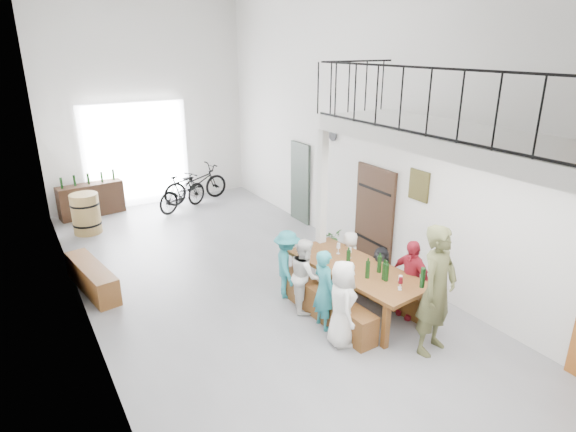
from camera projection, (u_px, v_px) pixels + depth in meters
floor at (249, 286)px, 8.95m from camera, size 12.00×12.00×0.00m
room_walls at (242, 90)px, 7.75m from camera, size 12.00×12.00×12.00m
gateway_portal at (137, 155)px, 13.08m from camera, size 2.80×0.08×2.80m
right_wall_decor at (437, 201)px, 8.16m from camera, size 0.07×8.28×5.07m
balcony at (481, 148)px, 6.38m from camera, size 1.52×5.62×4.00m
tasting_table at (356, 271)px, 7.97m from camera, size 1.30×2.58×0.79m
bench_inner at (326, 305)px, 7.85m from camera, size 0.44×2.16×0.49m
bench_wall at (383, 291)px, 8.35m from camera, size 0.51×1.84×0.42m
tableware at (367, 264)px, 7.70m from camera, size 0.66×1.84×0.35m
side_bench at (92, 278)px, 8.75m from camera, size 0.66×1.81×0.50m
oak_barrel at (86, 214)px, 11.33m from camera, size 0.65×0.65×0.96m
serving_counter at (91, 200)px, 12.53m from camera, size 1.66×0.65×0.85m
counter_bottles at (88, 179)px, 12.34m from camera, size 1.36×0.27×0.28m
guest_left_a at (342, 303)px, 7.06m from camera, size 0.65×0.77×1.34m
guest_left_b at (324, 289)px, 7.48m from camera, size 0.34×0.50×1.32m
guest_left_c at (305, 275)px, 8.01m from camera, size 0.70×0.76×1.27m
guest_left_d at (287, 264)px, 8.42m from camera, size 0.74×0.92×1.24m
guest_right_a at (410, 279)px, 7.79m from camera, size 0.39×0.81×1.34m
guest_right_b at (380, 274)px, 8.31m from camera, size 0.55×0.98×1.00m
guest_right_c at (349, 258)px, 8.91m from camera, size 0.50×0.59×1.04m
host_standing at (437, 290)px, 6.80m from camera, size 0.80×0.63×1.95m
potted_plant at (333, 238)px, 10.66m from camera, size 0.44×0.41×0.39m
bicycle_near at (195, 184)px, 13.60m from camera, size 2.05×0.98×1.03m
bicycle_far at (183, 192)px, 12.90m from camera, size 1.69×1.12×0.99m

